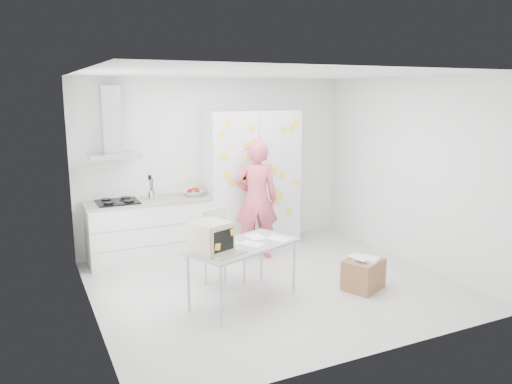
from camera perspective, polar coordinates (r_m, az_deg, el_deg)
name	(u,v)px	position (r m, az deg, el deg)	size (l,w,h in m)	color
floor	(273,285)	(6.67, 1.96, -10.58)	(4.50, 4.00, 0.02)	silver
walls	(250,175)	(6.93, -0.71, 1.95)	(4.52, 4.01, 2.70)	white
ceiling	(275,74)	(6.19, 2.14, 13.36)	(4.50, 4.00, 0.02)	white
counter_run	(150,229)	(7.65, -12.03, -4.15)	(1.84, 0.63, 1.28)	white
range_hood	(112,130)	(7.44, -16.16, 6.87)	(0.70, 0.48, 1.01)	silver
tall_cabinet	(250,180)	(8.01, -0.66, 1.42)	(1.50, 0.68, 2.20)	silver
person	(256,200)	(7.47, 0.03, -0.88)	(0.66, 0.43, 1.80)	#D75361
desk	(224,242)	(5.72, -3.69, -5.71)	(1.49, 1.10, 1.06)	#9DA3A7
chair	(220,242)	(6.56, -4.10, -5.72)	(0.58, 0.58, 0.99)	silver
cardboard_box	(363,274)	(6.60, 12.18, -9.14)	(0.60, 0.55, 0.43)	#91643F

